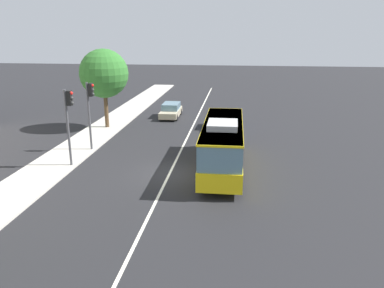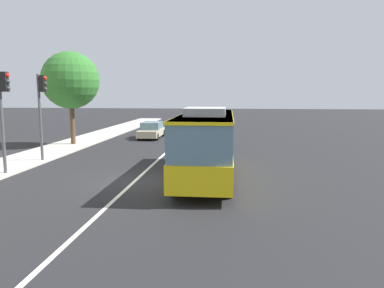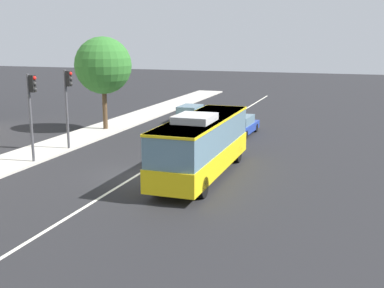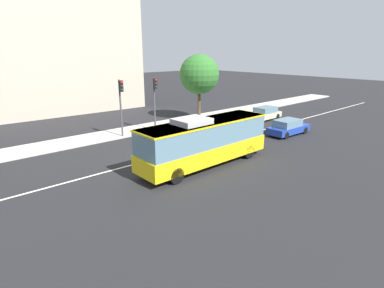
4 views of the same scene
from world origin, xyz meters
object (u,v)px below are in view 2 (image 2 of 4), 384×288
at_px(sedan_blue, 208,136).
at_px(street_tree_kerbside_left, 71,80).
at_px(sedan_beige, 152,130).
at_px(traffic_light_near_corner, 42,102).
at_px(traffic_light_mid_block, 4,104).
at_px(transit_bus, 207,141).

bearing_deg(sedan_blue, street_tree_kerbside_left, 101.99).
relative_size(sedan_beige, traffic_light_near_corner, 0.87).
bearing_deg(traffic_light_mid_block, sedan_blue, 50.83).
height_order(transit_bus, sedan_beige, transit_bus).
bearing_deg(traffic_light_near_corner, traffic_light_mid_block, -88.67).
xyz_separation_m(traffic_light_near_corner, traffic_light_mid_block, (-3.57, 0.03, 0.00)).
bearing_deg(sedan_blue, traffic_light_mid_block, 145.42).
height_order(traffic_light_mid_block, street_tree_kerbside_left, street_tree_kerbside_left).
bearing_deg(street_tree_kerbside_left, sedan_beige, -43.09).
distance_m(sedan_blue, sedan_beige, 6.53).
height_order(sedan_beige, traffic_light_mid_block, traffic_light_mid_block).
xyz_separation_m(transit_bus, sedan_beige, (15.13, 6.07, -1.09)).
relative_size(traffic_light_near_corner, traffic_light_mid_block, 1.00).
height_order(sedan_blue, traffic_light_mid_block, traffic_light_mid_block).
height_order(sedan_beige, street_tree_kerbside_left, street_tree_kerbside_left).
distance_m(traffic_light_near_corner, street_tree_kerbside_left, 7.15).
distance_m(transit_bus, traffic_light_mid_block, 10.09).
relative_size(transit_bus, sedan_beige, 2.22).
height_order(transit_bus, traffic_light_mid_block, traffic_light_mid_block).
distance_m(traffic_light_mid_block, street_tree_kerbside_left, 10.63).
bearing_deg(sedan_beige, transit_bus, 21.51).
distance_m(transit_bus, sedan_beige, 16.34).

